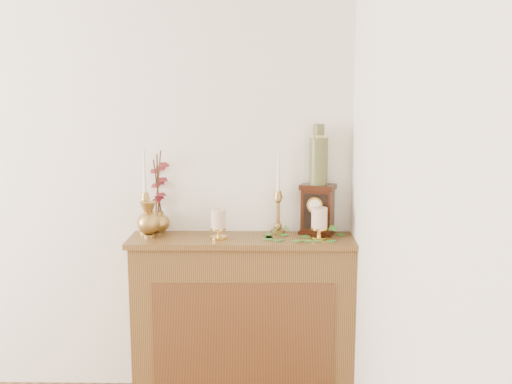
{
  "coord_description": "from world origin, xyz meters",
  "views": [
    {
      "loc": [
        1.52,
        -1.06,
        1.71
      ],
      "look_at": [
        1.47,
        2.05,
        1.19
      ],
      "focal_mm": 42.0,
      "sensor_mm": 36.0,
      "label": 1
    }
  ],
  "objects_px": {
    "candlestick_center": "(278,205)",
    "mantel_clock": "(317,210)",
    "bud_vase": "(148,220)",
    "candlestick_left": "(145,206)",
    "ginger_jar": "(159,195)",
    "ceramic_vase": "(318,158)"
  },
  "relations": [
    {
      "from": "candlestick_left",
      "to": "bud_vase",
      "type": "relative_size",
      "value": 2.43
    },
    {
      "from": "mantel_clock",
      "to": "ceramic_vase",
      "type": "distance_m",
      "value": 0.29
    },
    {
      "from": "ceramic_vase",
      "to": "ginger_jar",
      "type": "bearing_deg",
      "value": 178.46
    },
    {
      "from": "candlestick_left",
      "to": "candlestick_center",
      "type": "xyz_separation_m",
      "value": [
        0.73,
        0.04,
        0.0
      ]
    },
    {
      "from": "bud_vase",
      "to": "mantel_clock",
      "type": "bearing_deg",
      "value": 7.56
    },
    {
      "from": "bud_vase",
      "to": "candlestick_center",
      "type": "bearing_deg",
      "value": 10.2
    },
    {
      "from": "bud_vase",
      "to": "candlestick_left",
      "type": "bearing_deg",
      "value": 110.05
    },
    {
      "from": "mantel_clock",
      "to": "ceramic_vase",
      "type": "bearing_deg",
      "value": 90.0
    },
    {
      "from": "ginger_jar",
      "to": "candlestick_center",
      "type": "bearing_deg",
      "value": -1.9
    },
    {
      "from": "candlestick_center",
      "to": "mantel_clock",
      "type": "distance_m",
      "value": 0.22
    },
    {
      "from": "ginger_jar",
      "to": "mantel_clock",
      "type": "relative_size",
      "value": 1.69
    },
    {
      "from": "candlestick_left",
      "to": "bud_vase",
      "type": "distance_m",
      "value": 0.11
    },
    {
      "from": "candlestick_center",
      "to": "ginger_jar",
      "type": "bearing_deg",
      "value": 178.1
    },
    {
      "from": "mantel_clock",
      "to": "ginger_jar",
      "type": "bearing_deg",
      "value": -162.41
    },
    {
      "from": "bud_vase",
      "to": "ginger_jar",
      "type": "relative_size",
      "value": 0.42
    },
    {
      "from": "candlestick_left",
      "to": "mantel_clock",
      "type": "relative_size",
      "value": 1.74
    },
    {
      "from": "ceramic_vase",
      "to": "bud_vase",
      "type": "bearing_deg",
      "value": -172.3
    },
    {
      "from": "candlestick_left",
      "to": "mantel_clock",
      "type": "xyz_separation_m",
      "value": [
        0.95,
        0.03,
        -0.02
      ]
    },
    {
      "from": "ginger_jar",
      "to": "mantel_clock",
      "type": "xyz_separation_m",
      "value": [
        0.88,
        -0.03,
        -0.07
      ]
    },
    {
      "from": "mantel_clock",
      "to": "ceramic_vase",
      "type": "height_order",
      "value": "ceramic_vase"
    },
    {
      "from": "candlestick_left",
      "to": "candlestick_center",
      "type": "height_order",
      "value": "candlestick_center"
    },
    {
      "from": "bud_vase",
      "to": "ginger_jar",
      "type": "xyz_separation_m",
      "value": [
        0.04,
        0.15,
        0.11
      ]
    }
  ]
}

